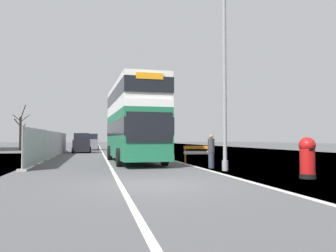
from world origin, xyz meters
name	(u,v)px	position (x,y,z in m)	size (l,w,h in m)	color
ground	(172,185)	(0.65, 0.10, -0.05)	(140.00, 280.00, 0.10)	#4C4C4F
double_decker_bus	(134,121)	(0.53, 10.58, 2.65)	(3.13, 10.34, 4.98)	#1E6B47
lamppost_foreground	(225,80)	(4.08, 3.89, 4.31)	(0.29, 0.70, 9.10)	gray
red_pillar_postbox	(307,156)	(5.99, 0.36, 0.86)	(0.62, 0.62, 1.58)	black
roadworks_barrier	(199,152)	(4.37, 8.91, 0.68)	(1.88, 0.82, 1.07)	orange
construction_site_fence	(53,145)	(-5.17, 17.43, 1.03)	(0.44, 24.00, 2.14)	#A8AAAD
car_oncoming_near	(82,143)	(-3.28, 26.57, 0.99)	(1.93, 4.09, 2.10)	black
car_receding_mid	(91,142)	(-2.36, 35.04, 1.01)	(1.93, 3.99, 2.16)	slate
bare_tree_far_verge_near	(21,130)	(-11.35, 35.79, 2.60)	(2.26, 2.97, 5.82)	#4C3D2D
pedestrian_at_kerb	(211,151)	(3.92, 5.36, 0.87)	(0.34, 0.34, 1.73)	#2D3342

